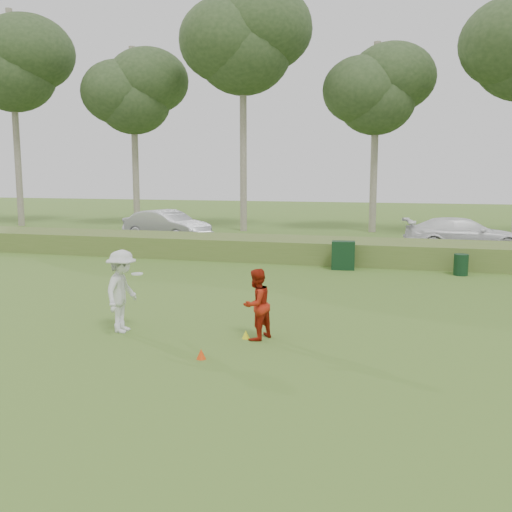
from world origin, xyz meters
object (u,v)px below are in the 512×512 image
(player_red, at_px, (256,304))
(car_right, at_px, (463,235))
(car_mid, at_px, (167,226))
(cone_yellow, at_px, (246,334))
(cone_orange, at_px, (201,354))
(trash_bin, at_px, (461,265))
(player_white, at_px, (122,291))
(utility_cabinet, at_px, (343,255))

(player_red, height_order, car_right, car_right)
(car_mid, xyz_separation_m, car_right, (14.94, 0.00, -0.05))
(cone_yellow, bearing_deg, cone_orange, -106.29)
(car_mid, relative_size, car_right, 0.93)
(player_red, bearing_deg, trash_bin, 177.35)
(player_white, bearing_deg, utility_cabinet, -24.89)
(car_right, bearing_deg, cone_yellow, 150.15)
(cone_orange, xyz_separation_m, trash_bin, (5.80, 11.36, 0.28))
(cone_orange, xyz_separation_m, car_right, (6.36, 17.62, 0.74))
(player_red, distance_m, cone_yellow, 0.75)
(player_white, relative_size, cone_orange, 9.23)
(player_red, bearing_deg, player_white, -60.97)
(player_white, bearing_deg, car_right, -31.91)
(cone_orange, height_order, car_right, car_right)
(player_white, bearing_deg, player_red, -89.26)
(trash_bin, distance_m, car_right, 6.30)
(cone_yellow, bearing_deg, player_white, -176.10)
(player_white, relative_size, trash_bin, 2.50)
(cone_orange, distance_m, utility_cabinet, 11.61)
(player_white, height_order, utility_cabinet, player_white)
(cone_yellow, relative_size, car_right, 0.04)
(player_white, distance_m, cone_orange, 2.98)
(trash_bin, height_order, car_mid, car_mid)
(player_white, height_order, player_red, player_white)
(car_mid, bearing_deg, trash_bin, -94.16)
(player_white, height_order, cone_yellow, player_white)
(player_white, relative_size, car_mid, 0.39)
(cone_orange, distance_m, car_mid, 19.61)
(utility_cabinet, height_order, car_mid, car_mid)
(trash_bin, distance_m, car_mid, 15.70)
(cone_orange, bearing_deg, trash_bin, 62.94)
(trash_bin, bearing_deg, cone_orange, -117.06)
(player_white, bearing_deg, trash_bin, -43.09)
(trash_bin, bearing_deg, car_right, 84.95)
(utility_cabinet, height_order, car_right, car_right)
(utility_cabinet, bearing_deg, car_mid, 143.19)
(cone_yellow, xyz_separation_m, car_mid, (-9.06, 16.01, 0.79))
(cone_yellow, bearing_deg, car_mid, 119.49)
(cone_yellow, bearing_deg, utility_cabinet, 84.01)
(cone_orange, height_order, utility_cabinet, utility_cabinet)
(car_mid, bearing_deg, player_red, -130.47)
(cone_orange, xyz_separation_m, car_mid, (-8.59, 17.62, 0.79))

